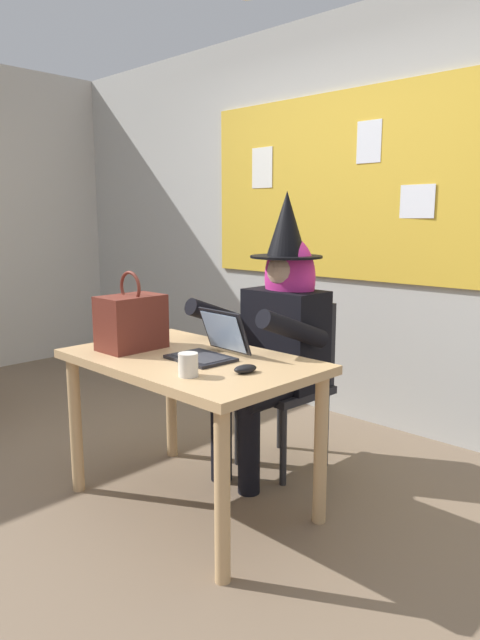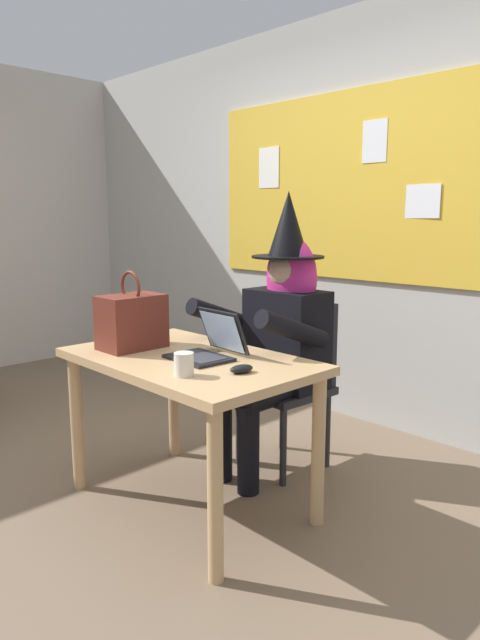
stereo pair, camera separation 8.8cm
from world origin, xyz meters
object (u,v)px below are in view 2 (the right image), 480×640
desk_main (189,378)px  laptop (208,347)px  chair_at_desk (294,374)px  computer_mouse (241,369)px  coffee_mug (184,364)px  handbag (132,321)px  person_costumed (279,324)px

desk_main → laptop: laptop is taller
desk_main → chair_at_desk: size_ratio=1.30×
desk_main → computer_mouse: size_ratio=11.30×
coffee_mug → handbag: bearing=166.8°
desk_main → person_costumed: bearing=88.4°
chair_at_desk → person_costumed: (-0.01, -0.12, 0.29)m
laptop → computer_mouse: (0.29, -0.08, -0.03)m
desk_main → laptop: (0.08, 0.05, 0.15)m
computer_mouse → laptop: bearing=177.7°
desk_main → coffee_mug: bearing=-42.5°
person_costumed → laptop: size_ratio=4.88×
person_costumed → handbag: person_costumed is taller
person_costumed → coffee_mug: size_ratio=15.65×
laptop → desk_main: bearing=-141.1°
coffee_mug → chair_at_desk: bearing=102.8°
handbag → laptop: bearing=19.2°
person_costumed → handbag: 0.77m
person_costumed → desk_main: bearing=-0.2°
desk_main → handbag: size_ratio=3.11×
person_costumed → laptop: (0.06, -0.55, -0.03)m
chair_at_desk → laptop: (0.05, -0.67, 0.27)m
person_costumed → handbag: bearing=-25.0°
coffee_mug → desk_main: bearing=137.5°
person_costumed → coffee_mug: 0.85m
chair_at_desk → computer_mouse: bearing=28.1°
handbag → coffee_mug: handbag is taller
chair_at_desk → coffee_mug: size_ratio=9.52×
person_costumed → computer_mouse: bearing=30.8°
laptop → handbag: size_ratio=0.81×
desk_main → laptop: 0.18m
chair_at_desk → person_costumed: 0.32m
chair_at_desk → handbag: handbag is taller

